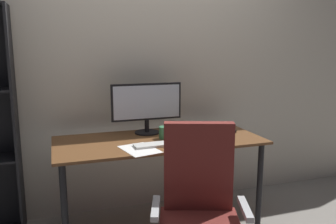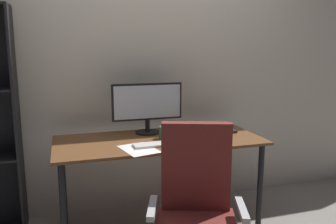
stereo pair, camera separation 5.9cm
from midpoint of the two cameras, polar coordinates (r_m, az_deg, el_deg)
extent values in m
cube|color=beige|center=(3.05, -4.97, 8.19)|extent=(6.40, 0.10, 2.60)
cube|color=brown|center=(2.64, -2.13, -4.69)|extent=(1.56, 0.69, 0.02)
cylinder|color=black|center=(2.41, -17.38, -16.18)|extent=(0.04, 0.04, 0.72)
cylinder|color=black|center=(2.81, 14.28, -12.09)|extent=(0.04, 0.04, 0.72)
cylinder|color=black|center=(2.94, -17.65, -11.23)|extent=(0.04, 0.04, 0.72)
cylinder|color=black|center=(3.27, 8.82, -8.57)|extent=(0.04, 0.04, 0.72)
cylinder|color=black|center=(2.82, -4.10, -3.38)|extent=(0.20, 0.20, 0.01)
cylinder|color=black|center=(2.81, -4.11, -2.28)|extent=(0.04, 0.04, 0.10)
cube|color=black|center=(2.77, -4.17, 1.71)|extent=(0.57, 0.03, 0.30)
cube|color=silver|center=(2.76, -4.09, 1.67)|extent=(0.54, 0.01, 0.27)
cube|color=silver|center=(2.46, -2.97, -5.44)|extent=(0.29, 0.12, 0.02)
cube|color=black|center=(2.52, 2.01, -4.87)|extent=(0.07, 0.10, 0.03)
cylinder|color=#387F51|center=(2.65, -1.20, -3.41)|extent=(0.09, 0.09, 0.09)
cube|color=#387F51|center=(2.66, -0.14, -3.23)|extent=(0.02, 0.01, 0.05)
cube|color=#2D2D30|center=(2.90, 6.80, -2.96)|extent=(0.33, 0.24, 0.02)
cube|color=white|center=(2.39, -5.43, -6.16)|extent=(0.27, 0.34, 0.00)
cube|color=maroon|center=(2.03, 4.21, -8.92)|extent=(0.40, 0.20, 0.52)
cube|color=#B7BABC|center=(1.92, -2.97, -15.58)|extent=(0.12, 0.26, 0.03)
cube|color=#B7BABC|center=(1.95, 11.78, -15.39)|extent=(0.12, 0.26, 0.03)
cube|color=black|center=(2.83, -24.40, -1.79)|extent=(0.02, 0.28, 1.73)
camera|label=1|loc=(0.03, -90.66, -0.12)|focal=36.86mm
camera|label=2|loc=(0.03, 89.34, 0.12)|focal=36.86mm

